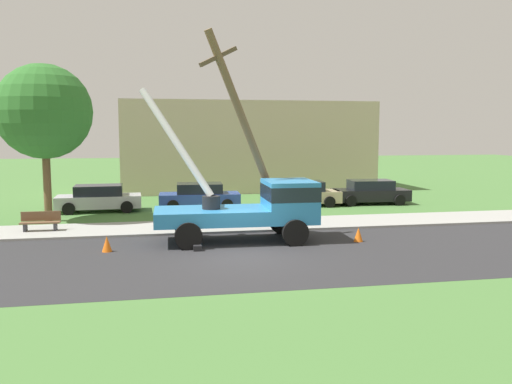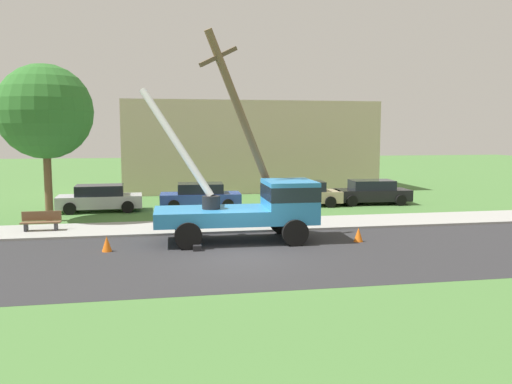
% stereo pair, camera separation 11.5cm
% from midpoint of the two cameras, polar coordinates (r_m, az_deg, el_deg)
% --- Properties ---
extents(ground_plane, '(120.00, 120.00, 0.00)m').
position_cam_midpoint_polar(ground_plane, '(29.99, -4.76, -1.67)').
color(ground_plane, '#477538').
extents(road_asphalt, '(80.00, 8.29, 0.01)m').
position_cam_midpoint_polar(road_asphalt, '(18.29, -0.87, -6.92)').
color(road_asphalt, '#2B2B2D').
rests_on(road_asphalt, ground).
extents(sidewalk_strip, '(80.00, 3.18, 0.10)m').
position_cam_midpoint_polar(sidewalk_strip, '(23.83, -3.21, -3.65)').
color(sidewalk_strip, '#9E9E99').
rests_on(sidewalk_strip, ground).
extents(utility_truck, '(6.76, 3.21, 5.98)m').
position_cam_midpoint_polar(utility_truck, '(20.63, 0.24, -1.41)').
color(utility_truck, '#2D84C6').
rests_on(utility_truck, ground).
extents(leaning_utility_pole, '(4.07, 2.13, 8.26)m').
position_cam_midpoint_polar(leaning_utility_pole, '(21.68, -0.70, 6.39)').
color(leaning_utility_pole, brown).
rests_on(leaning_utility_pole, ground).
extents(traffic_cone_ahead, '(0.36, 0.36, 0.56)m').
position_cam_midpoint_polar(traffic_cone_ahead, '(20.97, 11.15, -4.53)').
color(traffic_cone_ahead, orange).
rests_on(traffic_cone_ahead, ground).
extents(traffic_cone_behind, '(0.36, 0.36, 0.56)m').
position_cam_midpoint_polar(traffic_cone_behind, '(19.63, -15.64, -5.41)').
color(traffic_cone_behind, orange).
rests_on(traffic_cone_behind, ground).
extents(parked_sedan_silver, '(4.46, 2.12, 1.42)m').
position_cam_midpoint_polar(parked_sedan_silver, '(29.50, -16.38, -0.65)').
color(parked_sedan_silver, '#B7B7BF').
rests_on(parked_sedan_silver, ground).
extents(parked_sedan_blue, '(4.49, 2.17, 1.42)m').
position_cam_midpoint_polar(parked_sedan_blue, '(29.42, -5.90, -0.44)').
color(parked_sedan_blue, '#263F99').
rests_on(parked_sedan_blue, ground).
extents(parked_sedan_tan, '(4.55, 2.28, 1.42)m').
position_cam_midpoint_polar(parked_sedan_tan, '(30.57, 5.12, -0.17)').
color(parked_sedan_tan, tan).
rests_on(parked_sedan_tan, ground).
extents(parked_sedan_black, '(4.52, 2.23, 1.42)m').
position_cam_midpoint_polar(parked_sedan_black, '(31.94, 12.45, -0.01)').
color(parked_sedan_black, black).
rests_on(parked_sedan_black, ground).
extents(park_bench, '(1.60, 0.45, 0.90)m').
position_cam_midpoint_polar(park_bench, '(24.13, -22.04, -3.00)').
color(park_bench, brown).
rests_on(park_bench, ground).
extents(roadside_tree_near, '(4.43, 4.43, 7.41)m').
position_cam_midpoint_polar(roadside_tree_near, '(26.86, -21.70, 8.03)').
color(roadside_tree_near, brown).
rests_on(roadside_tree_near, ground).
extents(lowrise_building_backdrop, '(18.00, 6.00, 6.40)m').
position_cam_midpoint_polar(lowrise_building_backdrop, '(39.12, -0.69, 4.97)').
color(lowrise_building_backdrop, '#C6B293').
rests_on(lowrise_building_backdrop, ground).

